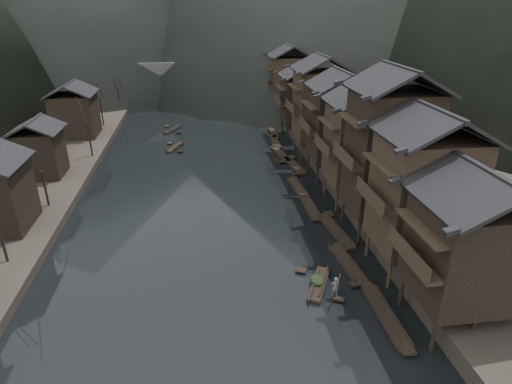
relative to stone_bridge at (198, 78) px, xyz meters
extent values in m
plane|color=black|center=(0.00, -72.00, -5.11)|extent=(300.00, 300.00, 0.00)
cube|color=#2D2823|center=(35.00, -32.00, -4.21)|extent=(40.00, 200.00, 1.80)
cylinder|color=black|center=(14.20, -82.40, -3.81)|extent=(0.30, 0.30, 2.90)
cylinder|color=black|center=(14.20, -77.60, -3.81)|extent=(0.30, 0.30, 2.90)
cylinder|color=black|center=(16.95, -82.40, -3.81)|extent=(0.30, 0.30, 2.90)
cylinder|color=black|center=(16.95, -77.60, -3.81)|extent=(0.30, 0.30, 2.90)
cube|color=black|center=(17.30, -80.00, 1.05)|extent=(7.00, 6.00, 7.12)
cube|color=#32261B|center=(13.30, -80.00, 0.70)|extent=(1.20, 5.70, 0.25)
cylinder|color=#32261B|center=(14.20, -75.40, -3.81)|extent=(0.30, 0.30, 2.90)
cylinder|color=#32261B|center=(14.20, -70.60, -3.81)|extent=(0.30, 0.30, 2.90)
cylinder|color=#32261B|center=(16.95, -75.40, -3.81)|extent=(0.30, 0.30, 2.90)
cylinder|color=#32261B|center=(16.95, -70.60, -3.81)|extent=(0.30, 0.30, 2.90)
cube|color=#32261B|center=(17.30, -73.00, 2.19)|extent=(7.00, 6.00, 9.40)
cube|color=#32261B|center=(13.30, -73.00, 1.72)|extent=(1.20, 5.70, 0.25)
cylinder|color=black|center=(14.20, -68.40, -3.81)|extent=(0.30, 0.30, 2.90)
cylinder|color=black|center=(14.20, -63.60, -3.81)|extent=(0.30, 0.30, 2.90)
cylinder|color=black|center=(16.95, -68.40, -3.81)|extent=(0.30, 0.30, 2.90)
cylinder|color=black|center=(16.95, -63.60, -3.81)|extent=(0.30, 0.30, 2.90)
cube|color=black|center=(17.30, -66.00, 3.27)|extent=(7.00, 6.00, 11.55)
cube|color=#32261B|center=(13.30, -66.00, 2.69)|extent=(1.20, 5.70, 0.25)
cylinder|color=#32261B|center=(14.20, -61.40, -3.81)|extent=(0.30, 0.30, 2.90)
cylinder|color=#32261B|center=(14.20, -56.60, -3.81)|extent=(0.30, 0.30, 2.90)
cylinder|color=#32261B|center=(16.95, -61.40, -3.81)|extent=(0.30, 0.30, 2.90)
cylinder|color=#32261B|center=(16.95, -56.60, -3.81)|extent=(0.30, 0.30, 2.90)
cube|color=#32261B|center=(17.30, -59.00, 1.91)|extent=(7.00, 6.00, 8.83)
cube|color=#32261B|center=(13.30, -59.00, 1.47)|extent=(1.20, 5.70, 0.25)
cylinder|color=black|center=(14.20, -53.40, -3.81)|extent=(0.30, 0.30, 2.90)
cylinder|color=black|center=(14.20, -48.60, -3.81)|extent=(0.30, 0.30, 2.90)
cylinder|color=black|center=(16.95, -53.40, -3.81)|extent=(0.30, 0.30, 2.90)
cylinder|color=black|center=(16.95, -48.60, -3.81)|extent=(0.30, 0.30, 2.90)
cube|color=black|center=(17.30, -51.00, 2.01)|extent=(7.00, 6.00, 9.03)
cube|color=#32261B|center=(13.30, -51.00, 1.56)|extent=(1.20, 5.70, 0.25)
cylinder|color=#32261B|center=(14.20, -44.40, -3.81)|extent=(0.30, 0.30, 2.90)
cylinder|color=#32261B|center=(14.20, -39.60, -3.81)|extent=(0.30, 0.30, 2.90)
cylinder|color=#32261B|center=(16.95, -44.40, -3.81)|extent=(0.30, 0.30, 2.90)
cylinder|color=#32261B|center=(16.95, -39.60, -3.81)|extent=(0.30, 0.30, 2.90)
cube|color=#32261B|center=(17.30, -42.00, 2.41)|extent=(7.00, 6.00, 9.84)
cube|color=#32261B|center=(13.30, -42.00, 1.92)|extent=(1.20, 5.70, 0.25)
cylinder|color=black|center=(14.20, -34.40, -3.81)|extent=(0.30, 0.30, 2.90)
cylinder|color=black|center=(14.20, -29.60, -3.81)|extent=(0.30, 0.30, 2.90)
cylinder|color=black|center=(16.95, -34.40, -3.81)|extent=(0.30, 0.30, 2.90)
cylinder|color=black|center=(16.95, -29.60, -3.81)|extent=(0.30, 0.30, 2.90)
cube|color=black|center=(17.30, -32.00, 1.20)|extent=(7.00, 6.00, 7.41)
cube|color=#32261B|center=(13.30, -32.00, 0.83)|extent=(1.20, 5.70, 0.25)
cylinder|color=#32261B|center=(14.20, -22.40, -3.81)|extent=(0.30, 0.30, 2.90)
cylinder|color=#32261B|center=(14.20, -17.60, -3.81)|extent=(0.30, 0.30, 2.90)
cylinder|color=#32261B|center=(16.95, -22.40, -3.81)|extent=(0.30, 0.30, 2.90)
cylinder|color=#32261B|center=(16.95, -17.60, -3.81)|extent=(0.30, 0.30, 2.90)
cube|color=#32261B|center=(17.30, -20.00, 2.10)|extent=(7.00, 6.00, 9.23)
cube|color=#32261B|center=(13.30, -20.00, 1.64)|extent=(1.20, 5.70, 0.25)
cube|color=black|center=(-20.50, -48.00, -1.01)|extent=(5.00, 5.00, 5.80)
cube|color=black|center=(-20.50, -30.00, -0.51)|extent=(6.50, 6.50, 6.80)
cylinder|color=black|center=(-17.00, -68.60, -1.30)|extent=(0.24, 0.24, 5.22)
cylinder|color=black|center=(-17.00, -57.48, -1.90)|extent=(0.24, 0.24, 4.02)
cylinder|color=black|center=(-17.00, -41.00, -1.37)|extent=(0.24, 0.24, 5.09)
cylinder|color=black|center=(-17.00, -23.68, -1.57)|extent=(0.24, 0.24, 4.69)
cylinder|color=black|center=(-17.00, -11.06, -1.80)|extent=(0.24, 0.24, 4.23)
cube|color=black|center=(12.49, -78.88, -4.96)|extent=(1.14, 7.41, 0.30)
cube|color=black|center=(12.49, -78.88, -4.78)|extent=(1.20, 7.26, 0.10)
cube|color=black|center=(12.47, -75.33, -4.82)|extent=(0.94, 0.91, 0.36)
cube|color=black|center=(12.51, -82.44, -4.82)|extent=(0.94, 0.91, 0.36)
cube|color=black|center=(11.91, -71.89, -4.96)|extent=(1.69, 6.34, 0.30)
cube|color=black|center=(11.91, -71.89, -4.78)|extent=(1.73, 6.22, 0.10)
cube|color=black|center=(12.20, -68.90, -4.82)|extent=(1.00, 0.86, 0.33)
cube|color=black|center=(11.63, -74.89, -4.82)|extent=(1.00, 0.86, 0.33)
cube|color=black|center=(12.70, -65.93, -4.96)|extent=(1.95, 7.61, 0.30)
cube|color=black|center=(12.70, -65.93, -4.78)|extent=(1.99, 7.47, 0.10)
cube|color=black|center=(13.11, -62.33, -4.82)|extent=(1.03, 1.02, 0.36)
cube|color=black|center=(12.29, -69.52, -4.82)|extent=(1.03, 1.02, 0.36)
cube|color=black|center=(11.46, -60.42, -4.96)|extent=(1.11, 6.04, 0.30)
cube|color=black|center=(11.46, -60.42, -4.78)|extent=(1.16, 5.92, 0.10)
cube|color=black|center=(11.47, -57.53, -4.82)|extent=(0.94, 0.75, 0.33)
cube|color=black|center=(11.46, -63.32, -4.82)|extent=(0.94, 0.75, 0.33)
cube|color=black|center=(11.31, -54.69, -4.96)|extent=(1.51, 6.12, 0.30)
cube|color=black|center=(11.31, -54.69, -4.78)|extent=(1.56, 6.00, 0.10)
cube|color=black|center=(11.51, -51.79, -4.82)|extent=(0.98, 0.81, 0.33)
cube|color=black|center=(11.11, -57.59, -4.82)|extent=(0.98, 0.81, 0.33)
cube|color=black|center=(12.57, -46.94, -4.96)|extent=(2.06, 7.36, 0.30)
cube|color=black|center=(12.57, -46.94, -4.78)|extent=(2.10, 7.22, 0.10)
cube|color=black|center=(13.03, -43.48, -4.82)|extent=(1.05, 1.01, 0.36)
cube|color=black|center=(12.10, -50.40, -4.82)|extent=(1.05, 1.01, 0.36)
cube|color=black|center=(11.61, -41.85, -4.96)|extent=(1.94, 7.18, 0.30)
cube|color=black|center=(11.61, -41.85, -4.78)|extent=(1.98, 7.05, 0.10)
cube|color=black|center=(12.02, -38.46, -4.82)|extent=(1.03, 0.98, 0.35)
cube|color=black|center=(11.21, -45.23, -4.82)|extent=(1.03, 0.98, 0.35)
cube|color=black|center=(11.85, -35.33, -4.96)|extent=(1.53, 6.99, 0.30)
cube|color=black|center=(11.85, -35.33, -4.78)|extent=(1.58, 6.85, 0.10)
cube|color=black|center=(11.65, -32.01, -4.82)|extent=(0.99, 0.91, 0.35)
cube|color=black|center=(12.06, -38.65, -4.82)|extent=(0.99, 0.91, 0.35)
cube|color=black|center=(12.53, -29.98, -4.96)|extent=(1.25, 6.94, 0.30)
cube|color=black|center=(12.53, -29.98, -4.78)|extent=(1.30, 6.81, 0.10)
cube|color=black|center=(12.46, -26.66, -4.82)|extent=(0.95, 0.87, 0.35)
cube|color=black|center=(12.60, -33.30, -4.82)|extent=(0.95, 0.87, 0.35)
cube|color=black|center=(11.35, -22.81, -4.96)|extent=(2.05, 7.01, 0.30)
cube|color=black|center=(11.35, -22.81, -4.78)|extent=(2.08, 6.89, 0.10)
cube|color=black|center=(11.81, -19.51, -4.82)|extent=(1.04, 0.97, 0.35)
cube|color=black|center=(10.89, -26.10, -4.82)|extent=(1.04, 0.97, 0.35)
cube|color=black|center=(-4.46, -36.32, -4.96)|extent=(2.78, 4.98, 0.30)
cube|color=black|center=(-4.46, -36.32, -4.78)|extent=(2.79, 4.90, 0.10)
cube|color=black|center=(-5.35, -34.11, -4.82)|extent=(1.02, 0.89, 0.30)
cube|color=black|center=(-3.58, -38.53, -4.82)|extent=(1.02, 0.89, 0.30)
cube|color=black|center=(-5.24, -25.74, -4.96)|extent=(3.23, 5.13, 0.30)
cube|color=black|center=(-5.24, -25.74, -4.78)|extent=(3.23, 5.06, 0.10)
cube|color=black|center=(-6.36, -23.49, -4.82)|extent=(1.05, 0.96, 0.31)
cube|color=black|center=(-4.12, -27.98, -4.82)|extent=(1.05, 0.96, 0.31)
cube|color=black|center=(7.71, -17.97, -4.96)|extent=(2.10, 5.28, 0.30)
cube|color=black|center=(7.71, -17.97, -4.78)|extent=(2.13, 5.19, 0.10)
cube|color=black|center=(8.25, -15.54, -4.82)|extent=(0.97, 0.82, 0.31)
cube|color=black|center=(7.17, -20.40, -4.82)|extent=(0.97, 0.82, 0.31)
cube|color=#4C4C4F|center=(0.00, 0.00, 2.09)|extent=(40.00, 6.00, 1.60)
cube|color=#4C4C4F|center=(0.00, -2.70, 3.39)|extent=(40.00, 0.50, 1.00)
cube|color=#4C4C4F|center=(0.00, 2.70, 3.39)|extent=(40.00, 0.50, 1.00)
cube|color=#4C4C4F|center=(-14.00, 0.00, -1.91)|extent=(3.20, 6.00, 6.40)
cube|color=#4C4C4F|center=(-4.50, 0.00, -1.91)|extent=(3.20, 6.00, 6.40)
cube|color=#4C4C4F|center=(4.50, 0.00, -1.91)|extent=(3.20, 6.00, 6.40)
cube|color=#4C4C4F|center=(14.00, 0.00, -1.91)|extent=(3.20, 6.00, 6.40)
cube|color=black|center=(8.64, -74.45, -4.96)|extent=(3.06, 4.84, 0.30)
cube|color=black|center=(8.64, -74.45, -4.78)|extent=(3.06, 4.77, 0.10)
cube|color=black|center=(7.63, -72.35, -4.82)|extent=(1.07, 0.94, 0.30)
cube|color=black|center=(9.65, -76.55, -4.82)|extent=(1.07, 0.94, 0.30)
ellipsoid|color=black|center=(8.54, -74.23, -4.32)|extent=(1.16, 1.52, 0.70)
imported|color=#5F5F61|center=(9.44, -76.11, -3.79)|extent=(0.68, 0.49, 1.75)
cylinder|color=#8C7A51|center=(9.64, -76.11, -1.20)|extent=(0.62, 2.09, 3.43)
camera|label=1|loc=(-0.41, -102.49, 16.42)|focal=30.00mm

